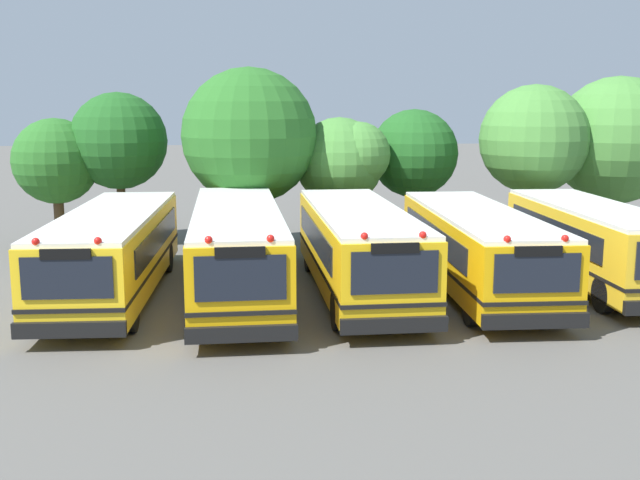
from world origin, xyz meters
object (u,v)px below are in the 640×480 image
tree_1 (120,140)px  tree_3 (344,160)px  school_bus_1 (237,248)px  tree_2 (246,132)px  tree_4 (413,151)px  tree_5 (537,138)px  school_bus_2 (358,247)px  tree_6 (617,138)px  school_bus_4 (593,241)px  school_bus_0 (113,250)px  school_bus_3 (477,247)px  tree_0 (57,161)px

tree_1 → tree_3: bearing=-9.9°
school_bus_1 → tree_2: tree_2 is taller
tree_4 → tree_5: tree_5 is taller
school_bus_1 → school_bus_2: school_bus_1 is taller
school_bus_1 → tree_6: size_ratio=1.69×
school_bus_4 → tree_3: (-6.84, 6.96, 2.03)m
school_bus_1 → tree_6: (15.04, 7.57, 2.74)m
school_bus_2 → tree_6: size_ratio=1.55×
school_bus_0 → tree_6: size_ratio=1.56×
school_bus_1 → tree_5: bearing=-150.3°
school_bus_3 → tree_0: 16.60m
school_bus_3 → tree_2: size_ratio=1.51×
tree_2 → tree_4: bearing=12.3°
tree_3 → tree_5: bearing=-2.1°
school_bus_3 → tree_3: size_ratio=2.06×
tree_2 → tree_5: (11.21, 0.07, -0.25)m
tree_4 → school_bus_3: bearing=-88.8°
school_bus_1 → school_bus_3: (7.11, -0.04, -0.09)m
school_bus_0 → school_bus_1: bearing=177.7°
tree_2 → tree_4: (6.64, 1.45, -0.83)m
school_bus_2 → tree_3: bearing=-95.3°
school_bus_3 → tree_3: bearing=-66.0°
school_bus_2 → school_bus_3: size_ratio=0.99×
school_bus_1 → tree_1: 10.25m
tree_0 → tree_6: bearing=-2.4°
tree_3 → tree_6: size_ratio=0.76×
school_bus_0 → school_bus_3: size_ratio=1.00×
tree_1 → tree_2: bearing=-20.8°
school_bus_0 → school_bus_3: 10.70m
tree_4 → tree_6: bearing=-5.5°
school_bus_3 → tree_5: size_ratio=1.65×
tree_5 → tree_4: bearing=163.2°
tree_1 → tree_2: (4.91, -1.86, 0.37)m
school_bus_0 → school_bus_4: (14.46, 0.04, -0.00)m
tree_1 → tree_6: (19.64, -1.19, 0.05)m
school_bus_1 → tree_0: size_ratio=2.24×
tree_3 → tree_6: (10.99, 0.33, 0.76)m
school_bus_3 → school_bus_4: 3.78m
tree_4 → tree_6: (8.10, -0.78, 0.52)m
school_bus_0 → tree_0: (-3.40, 8.25, 1.98)m
school_bus_4 → school_bus_3: bearing=5.5°
school_bus_0 → school_bus_4: 14.46m
tree_4 → school_bus_4: bearing=-64.0°
tree_2 → tree_3: size_ratio=1.37×
tree_4 → tree_6: tree_6 is taller
tree_2 → tree_6: 14.75m
school_bus_1 → tree_1: (-4.60, 8.76, 2.68)m
school_bus_1 → tree_5: 13.75m
school_bus_2 → tree_4: 9.40m
school_bus_1 → school_bus_4: 10.88m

